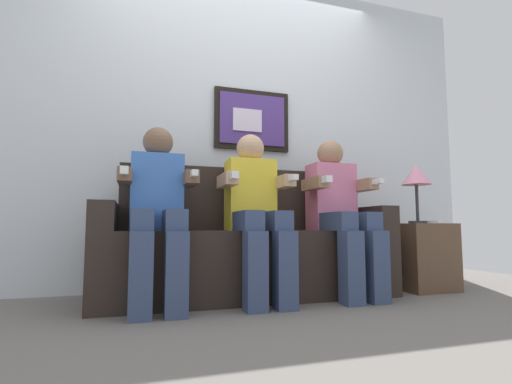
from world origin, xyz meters
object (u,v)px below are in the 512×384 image
at_px(couch, 248,251).
at_px(side_table_right, 420,256).
at_px(person_on_left, 158,205).
at_px(person_on_right, 340,208).
at_px(spare_remote_on_table, 433,222).
at_px(person_in_middle, 256,207).
at_px(table_lamp, 416,177).

relative_size(couch, side_table_right, 3.97).
bearing_deg(person_on_left, person_on_right, 0.00).
height_order(person_on_right, spare_remote_on_table, person_on_right).
xyz_separation_m(person_in_middle, table_lamp, (1.33, 0.06, 0.25)).
bearing_deg(person_on_right, side_table_right, 4.85).
bearing_deg(couch, person_in_middle, -90.02).
bearing_deg(spare_remote_on_table, couch, 171.31).
distance_m(couch, person_on_left, 0.70).
bearing_deg(couch, table_lamp, -4.83).
xyz_separation_m(couch, side_table_right, (1.34, -0.11, -0.06)).
height_order(table_lamp, spare_remote_on_table, table_lamp).
xyz_separation_m(side_table_right, spare_remote_on_table, (0.04, -0.10, 0.26)).
xyz_separation_m(person_in_middle, side_table_right, (1.34, 0.06, -0.36)).
relative_size(person_on_left, person_on_right, 1.00).
bearing_deg(person_on_right, table_lamp, 4.48).
distance_m(couch, side_table_right, 1.35).
distance_m(side_table_right, table_lamp, 0.61).
height_order(side_table_right, table_lamp, table_lamp).
xyz_separation_m(couch, person_in_middle, (-0.00, -0.17, 0.29)).
distance_m(person_on_left, person_on_right, 1.24).
height_order(couch, side_table_right, couch).
height_order(couch, person_on_right, person_on_right).
height_order(person_in_middle, spare_remote_on_table, person_in_middle).
bearing_deg(spare_remote_on_table, person_in_middle, 178.21).
xyz_separation_m(couch, person_on_right, (0.62, -0.17, 0.29)).
height_order(couch, spare_remote_on_table, couch).
distance_m(person_in_middle, person_on_right, 0.62).
xyz_separation_m(person_on_right, table_lamp, (0.71, 0.06, 0.25)).
bearing_deg(person_on_left, spare_remote_on_table, -1.24).
xyz_separation_m(person_on_left, side_table_right, (1.96, 0.06, -0.36)).
distance_m(person_on_left, side_table_right, 1.99).
relative_size(couch, person_on_right, 1.79).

